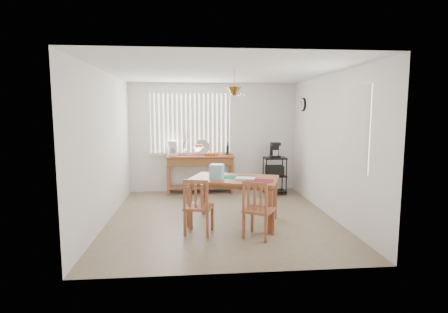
{
  "coord_description": "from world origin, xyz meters",
  "views": [
    {
      "loc": [
        -0.51,
        -6.17,
        1.89
      ],
      "look_at": [
        0.1,
        0.55,
        1.05
      ],
      "focal_mm": 28.0,
      "sensor_mm": 36.0,
      "label": 1
    }
  ],
  "objects": [
    {
      "name": "chair_left",
      "position": [
        -0.43,
        -0.85,
        0.44
      ],
      "size": [
        0.51,
        0.51,
        0.9
      ],
      "color": "#A05936",
      "rests_on": "ground"
    },
    {
      "name": "wire_cart",
      "position": [
        1.4,
        1.76,
        0.52
      ],
      "size": [
        0.51,
        0.41,
        0.86
      ],
      "color": "black",
      "rests_on": "ground"
    },
    {
      "name": "table_items",
      "position": [
        0.02,
        -0.39,
        0.88
      ],
      "size": [
        1.09,
        0.86,
        0.25
      ],
      "color": "#147065",
      "rests_on": "dining_table"
    },
    {
      "name": "ground",
      "position": [
        0.0,
        0.0,
        -0.01
      ],
      "size": [
        4.0,
        4.5,
        0.01
      ],
      "primitive_type": "cube",
      "color": "#8B755E"
    },
    {
      "name": "room_shell",
      "position": [
        0.0,
        0.02,
        1.69
      ],
      "size": [
        4.2,
        4.7,
        2.7
      ],
      "color": "white",
      "rests_on": "ground"
    },
    {
      "name": "cart_items",
      "position": [
        1.4,
        1.77,
        1.03
      ],
      "size": [
        0.2,
        0.24,
        0.36
      ],
      "color": "black",
      "rests_on": "wire_cart"
    },
    {
      "name": "sideboard",
      "position": [
        -0.32,
        2.0,
        0.68
      ],
      "size": [
        1.6,
        0.45,
        0.9
      ],
      "color": "#A05936",
      "rests_on": "ground"
    },
    {
      "name": "sideboard_items",
      "position": [
        -0.58,
        2.02,
        1.04
      ],
      "size": [
        1.52,
        0.38,
        0.69
      ],
      "color": "maroon",
      "rests_on": "sideboard"
    },
    {
      "name": "dining_table",
      "position": [
        0.19,
        -0.31,
        0.69
      ],
      "size": [
        1.69,
        1.36,
        0.78
      ],
      "color": "#A05936",
      "rests_on": "ground"
    },
    {
      "name": "chair_right",
      "position": [
        0.47,
        -1.1,
        0.44
      ],
      "size": [
        0.56,
        0.56,
        0.89
      ],
      "color": "#A05936",
      "rests_on": "ground"
    }
  ]
}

